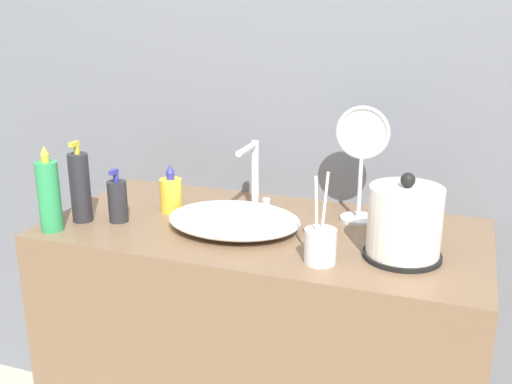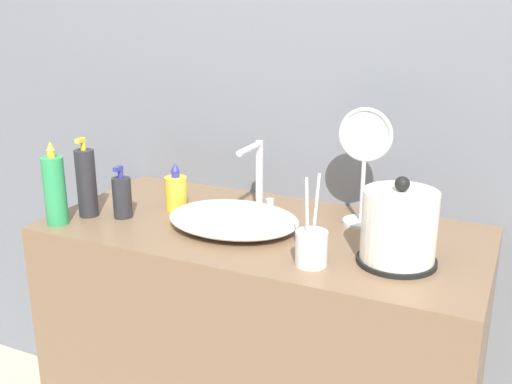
{
  "view_description": "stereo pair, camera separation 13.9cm",
  "coord_description": "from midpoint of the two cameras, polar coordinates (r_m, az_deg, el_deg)",
  "views": [
    {
      "loc": [
        0.51,
        -1.18,
        1.51
      ],
      "look_at": [
        -0.02,
        0.29,
        1.02
      ],
      "focal_mm": 42.0,
      "sensor_mm": 36.0,
      "label": 1
    },
    {
      "loc": [
        0.64,
        -1.12,
        1.51
      ],
      "look_at": [
        -0.02,
        0.29,
        1.02
      ],
      "focal_mm": 42.0,
      "sensor_mm": 36.0,
      "label": 2
    }
  ],
  "objects": [
    {
      "name": "hand_cream_bottle",
      "position": [
        1.72,
        -21.33,
        -0.32
      ],
      "size": [
        0.06,
        0.06,
        0.24
      ],
      "color": "#2D9956",
      "rests_on": "vanity_counter"
    },
    {
      "name": "shampoo_bottle",
      "position": [
        1.79,
        -10.3,
        -0.22
      ],
      "size": [
        0.07,
        0.07,
        0.14
      ],
      "color": "gold",
      "rests_on": "vanity_counter"
    },
    {
      "name": "faucet",
      "position": [
        1.74,
        -2.41,
        1.76
      ],
      "size": [
        0.06,
        0.14,
        0.21
      ],
      "color": "silver",
      "rests_on": "vanity_counter"
    },
    {
      "name": "wall_back",
      "position": [
        1.85,
        1.76,
        10.94
      ],
      "size": [
        6.0,
        0.04,
        2.6
      ],
      "color": "slate",
      "rests_on": "ground_plane"
    },
    {
      "name": "vanity_mirror",
      "position": [
        1.67,
        7.68,
        3.37
      ],
      "size": [
        0.15,
        0.1,
        0.33
      ],
      "color": "silver",
      "rests_on": "vanity_counter"
    },
    {
      "name": "sink_basin",
      "position": [
        1.64,
        -4.55,
        -2.67
      ],
      "size": [
        0.37,
        0.29,
        0.06
      ],
      "color": "white",
      "rests_on": "vanity_counter"
    },
    {
      "name": "electric_kettle",
      "position": [
        1.46,
        11.33,
        -3.15
      ],
      "size": [
        0.19,
        0.19,
        0.21
      ],
      "color": "black",
      "rests_on": "vanity_counter"
    },
    {
      "name": "mouthwash_bottle",
      "position": [
        1.74,
        -15.29,
        -0.84
      ],
      "size": [
        0.05,
        0.05,
        0.15
      ],
      "color": "#28282D",
      "rests_on": "vanity_counter"
    },
    {
      "name": "lotion_bottle",
      "position": [
        1.77,
        -18.6,
        0.41
      ],
      "size": [
        0.06,
        0.06,
        0.23
      ],
      "color": "#28282D",
      "rests_on": "vanity_counter"
    },
    {
      "name": "vanity_counter",
      "position": [
        1.87,
        -1.58,
        -16.66
      ],
      "size": [
        1.21,
        0.58,
        0.92
      ],
      "color": "brown",
      "rests_on": "ground_plane"
    },
    {
      "name": "toothbrush_cup",
      "position": [
        1.42,
        3.36,
        -5.11
      ],
      "size": [
        0.08,
        0.08,
        0.22
      ],
      "color": "silver",
      "rests_on": "vanity_counter"
    }
  ]
}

